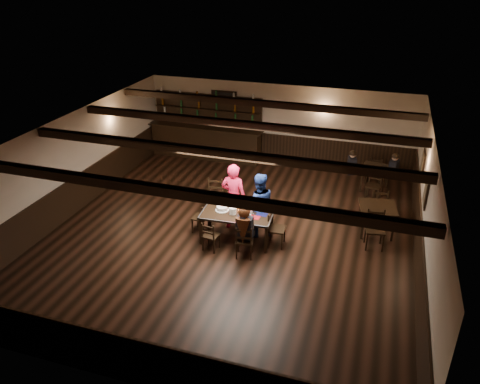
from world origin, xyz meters
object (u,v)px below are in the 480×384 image
(man_blue, at_px, (258,205))
(bar_counter, at_px, (207,137))
(chair_near_right, at_px, (244,240))
(cake, at_px, (222,209))
(dining_table, at_px, (237,216))
(woman_pink, at_px, (234,197))
(chair_near_left, at_px, (210,235))

(man_blue, height_order, bar_counter, bar_counter)
(chair_near_right, bearing_deg, cake, 137.31)
(dining_table, xyz_separation_m, chair_near_right, (0.40, -0.67, -0.19))
(woman_pink, height_order, bar_counter, bar_counter)
(chair_near_left, distance_m, woman_pink, 1.31)
(bar_counter, bearing_deg, cake, -64.75)
(cake, bearing_deg, man_blue, 26.38)
(dining_table, relative_size, bar_counter, 0.44)
(chair_near_left, height_order, cake, cake)
(chair_near_right, relative_size, cake, 2.50)
(bar_counter, bearing_deg, dining_table, -61.37)
(chair_near_right, bearing_deg, chair_near_left, 177.56)
(chair_near_right, distance_m, cake, 1.13)
(woman_pink, relative_size, man_blue, 1.08)
(cake, bearing_deg, bar_counter, 115.25)
(dining_table, height_order, cake, cake)
(chair_near_left, bearing_deg, dining_table, 53.27)
(cake, xyz_separation_m, bar_counter, (-2.32, 4.91, -0.07))
(dining_table, xyz_separation_m, chair_near_left, (-0.47, -0.63, -0.24))
(dining_table, distance_m, bar_counter, 5.67)
(chair_near_left, relative_size, cake, 2.27)
(woman_pink, bearing_deg, chair_near_right, 119.58)
(man_blue, bearing_deg, cake, 3.12)
(cake, bearing_deg, woman_pink, 75.47)
(woman_pink, distance_m, cake, 0.53)
(chair_near_right, relative_size, woman_pink, 0.47)
(dining_table, relative_size, chair_near_right, 2.12)
(woman_pink, distance_m, bar_counter, 5.04)
(woman_pink, xyz_separation_m, man_blue, (0.69, -0.10, -0.06))
(bar_counter, bearing_deg, chair_near_right, -61.12)
(chair_near_right, xyz_separation_m, cake, (-0.80, 0.74, 0.31))
(dining_table, height_order, woman_pink, woman_pink)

